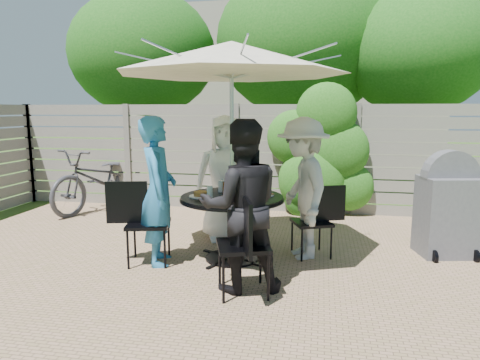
% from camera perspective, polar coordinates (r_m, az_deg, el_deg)
% --- Properties ---
extents(backyard_envelope, '(60.00, 60.00, 5.00)m').
position_cam_1_polar(backyard_envelope, '(14.58, 5.62, 12.69)').
color(backyard_envelope, '#35561B').
rests_on(backyard_envelope, ground).
extents(patio_table, '(1.48, 1.48, 0.77)m').
position_cam_1_polar(patio_table, '(4.95, -1.07, -4.80)').
color(patio_table, black).
rests_on(patio_table, ground).
extents(umbrella, '(3.23, 3.23, 2.48)m').
position_cam_1_polar(umbrella, '(4.83, -1.14, 15.93)').
color(umbrella, silver).
rests_on(umbrella, ground).
extents(chair_back, '(0.52, 0.64, 0.83)m').
position_cam_1_polar(chair_back, '(5.95, -2.08, -5.21)').
color(chair_back, black).
rests_on(chair_back, ground).
extents(person_back, '(0.95, 0.76, 1.68)m').
position_cam_1_polar(person_back, '(5.70, -1.98, 0.20)').
color(person_back, white).
rests_on(person_back, ground).
extents(chair_left, '(0.73, 0.56, 0.96)m').
position_cam_1_polar(chair_left, '(5.01, -12.22, -7.77)').
color(chair_left, black).
rests_on(chair_left, ground).
extents(person_left, '(0.57, 0.71, 1.68)m').
position_cam_1_polar(person_left, '(4.87, -10.84, -1.53)').
color(person_left, teal).
rests_on(person_left, ground).
extents(chair_front, '(0.60, 0.75, 0.99)m').
position_cam_1_polar(chair_front, '(4.10, 0.43, -11.33)').
color(chair_front, black).
rests_on(chair_front, ground).
extents(person_front, '(0.97, 0.85, 1.67)m').
position_cam_1_polar(person_front, '(4.08, 0.18, -3.59)').
color(person_front, black).
rests_on(person_front, ground).
extents(chair_right, '(0.66, 0.54, 0.86)m').
position_cam_1_polar(chair_right, '(5.21, 9.62, -7.36)').
color(chair_right, black).
rests_on(chair_right, ground).
extents(person_right, '(0.92, 1.22, 1.67)m').
position_cam_1_polar(person_right, '(5.04, 8.34, -1.18)').
color(person_right, beige).
rests_on(person_right, ground).
extents(plate_back, '(0.26, 0.26, 0.06)m').
position_cam_1_polar(plate_back, '(5.25, -1.50, -1.12)').
color(plate_back, white).
rests_on(plate_back, patio_table).
extents(plate_left, '(0.26, 0.26, 0.06)m').
position_cam_1_polar(plate_left, '(4.87, -5.30, -1.97)').
color(plate_left, white).
rests_on(plate_left, patio_table).
extents(plate_front, '(0.26, 0.26, 0.06)m').
position_cam_1_polar(plate_front, '(4.54, -0.59, -2.75)').
color(plate_front, white).
rests_on(plate_front, patio_table).
extents(plate_right, '(0.26, 0.26, 0.06)m').
position_cam_1_polar(plate_right, '(4.94, 3.07, -1.77)').
color(plate_right, white).
rests_on(plate_right, patio_table).
extents(glass_back, '(0.07, 0.07, 0.14)m').
position_cam_1_polar(glass_back, '(5.13, -2.56, -0.85)').
color(glass_back, silver).
rests_on(glass_back, patio_table).
extents(glass_left, '(0.07, 0.07, 0.14)m').
position_cam_1_polar(glass_left, '(4.76, -4.05, -1.66)').
color(glass_left, silver).
rests_on(glass_left, patio_table).
extents(glass_front, '(0.07, 0.07, 0.14)m').
position_cam_1_polar(glass_front, '(4.64, 0.55, -1.91)').
color(glass_front, silver).
rests_on(glass_front, patio_table).
extents(glass_right, '(0.07, 0.07, 0.14)m').
position_cam_1_polar(glass_right, '(5.02, 1.74, -1.06)').
color(glass_right, silver).
rests_on(glass_right, patio_table).
extents(syrup_jug, '(0.09, 0.09, 0.16)m').
position_cam_1_polar(syrup_jug, '(4.93, -1.84, -1.15)').
color(syrup_jug, '#59280C').
rests_on(syrup_jug, patio_table).
extents(coffee_cup, '(0.08, 0.08, 0.12)m').
position_cam_1_polar(coffee_cup, '(5.11, -0.23, -0.98)').
color(coffee_cup, '#C6B293').
rests_on(coffee_cup, patio_table).
extents(bicycle, '(1.33, 2.22, 1.10)m').
position_cam_1_polar(bicycle, '(7.87, -18.02, 0.15)').
color(bicycle, '#333338').
rests_on(bicycle, ground).
extents(bbq_grill, '(0.72, 0.60, 1.28)m').
position_cam_1_polar(bbq_grill, '(5.66, 25.94, -3.46)').
color(bbq_grill, '#58575C').
rests_on(bbq_grill, ground).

